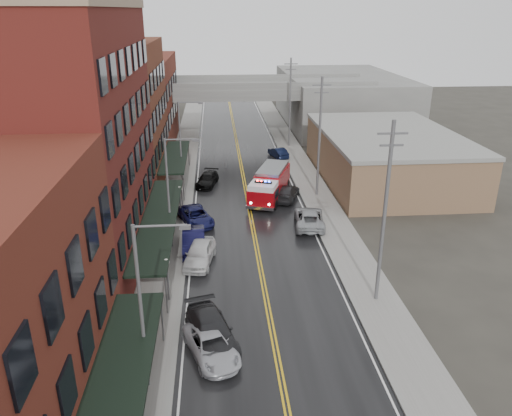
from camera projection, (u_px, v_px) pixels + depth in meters
road at (251, 216)px, 46.25m from camera, size 11.00×160.00×0.02m
sidewalk_left at (171, 218)px, 45.67m from camera, size 3.00×160.00×0.15m
sidewalk_right at (328, 213)px, 46.79m from camera, size 3.00×160.00×0.15m
curb_left at (189, 218)px, 45.80m from camera, size 0.30×160.00×0.15m
curb_right at (311, 214)px, 46.66m from camera, size 0.30×160.00×0.15m
brick_building_b at (71, 144)px, 35.43m from camera, size 9.00×20.00×18.00m
brick_building_c at (117, 116)px, 52.19m from camera, size 9.00×15.00×15.00m
brick_building_far at (140, 102)px, 68.95m from camera, size 9.00×20.00×12.00m
tan_building at (386, 157)px, 55.81m from camera, size 14.00×22.00×5.00m
right_far_block at (341, 99)px, 83.19m from camera, size 18.00×30.00×8.00m
awning_0 at (115, 398)px, 20.51m from camera, size 2.60×16.00×3.09m
awning_1 at (159, 219)px, 38.10m from camera, size 2.60×18.00×3.09m
awning_2 at (175, 156)px, 54.31m from camera, size 2.60×13.00×3.09m
globe_lamp_1 at (167, 270)px, 31.95m from camera, size 0.44×0.44×3.12m
globe_lamp_2 at (180, 195)px, 44.92m from camera, size 0.44×0.44×3.12m
street_lamp_0 at (145, 299)px, 23.47m from camera, size 2.64×0.22×9.00m
street_lamp_1 at (171, 187)px, 38.29m from camera, size 2.64×0.22×9.00m
street_lamp_2 at (182, 138)px, 53.10m from camera, size 2.64×0.22×9.00m
utility_pole_0 at (385, 212)px, 30.59m from camera, size 1.80×0.24×12.00m
utility_pole_1 at (320, 136)px, 49.11m from camera, size 1.80×0.24×12.00m
utility_pole_2 at (290, 101)px, 67.62m from camera, size 1.80×0.24×12.00m
overpass at (235, 96)px, 73.68m from camera, size 40.00×10.00×7.50m
fire_truck at (270, 184)px, 50.02m from camera, size 5.27×8.62×3.00m
parked_car_left_2 at (211, 346)px, 27.40m from camera, size 3.62×5.23×1.33m
parked_car_left_3 at (211, 331)px, 28.44m from camera, size 3.63×5.86×1.58m
parked_car_left_4 at (200, 253)px, 37.46m from camera, size 2.76×5.10×1.65m
parked_car_left_5 at (194, 241)px, 39.38m from camera, size 1.96×5.09×1.66m
parked_car_left_6 at (196, 216)px, 44.51m from camera, size 3.80×5.51×1.40m
parked_car_left_7 at (207, 180)px, 54.22m from camera, size 2.85×4.90×1.34m
parked_car_right_0 at (309, 218)px, 43.98m from camera, size 3.14×5.69×1.51m
parked_car_right_1 at (286, 193)px, 50.18m from camera, size 3.54×5.34×1.44m
parked_car_right_2 at (275, 171)px, 57.21m from camera, size 2.72×4.31×1.37m
parked_car_right_3 at (278, 153)px, 64.51m from camera, size 2.45×4.24×1.32m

